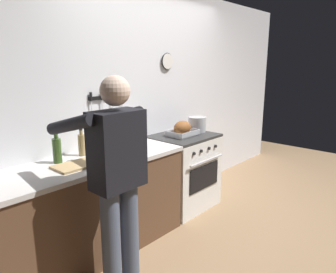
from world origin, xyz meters
The scene contains 11 objects.
ground_plane centered at (0.00, 0.00, 0.00)m, with size 8.00×8.00×0.00m, color #937251.
wall_back centered at (0.00, 1.35, 1.30)m, with size 6.00×0.13×2.60m.
counter_block centered at (-1.20, 0.99, 0.45)m, with size 2.03×0.65×0.90m.
stove centered at (0.22, 0.99, 0.45)m, with size 0.76×0.67×0.90m.
person_cook centered at (-1.26, 0.41, 0.95)m, with size 0.51×0.63×1.66m.
roasting_pan centered at (0.19, 0.99, 0.98)m, with size 0.35×0.26×0.18m.
stock_pot centered at (0.49, 1.00, 0.99)m, with size 0.22×0.22×0.19m.
cutting_board centered at (-1.27, 0.92, 0.91)m, with size 0.36×0.24×0.02m, color tan.
bottle_cooking_oil centered at (-0.55, 1.22, 1.00)m, with size 0.06×0.06×0.25m.
bottle_vinegar centered at (-1.06, 1.16, 1.01)m, with size 0.07×0.07×0.25m.
bottle_olive_oil centered at (-1.32, 1.13, 1.01)m, with size 0.07×0.07×0.27m.
Camera 1 is at (-2.60, -1.30, 1.74)m, focal length 33.48 mm.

